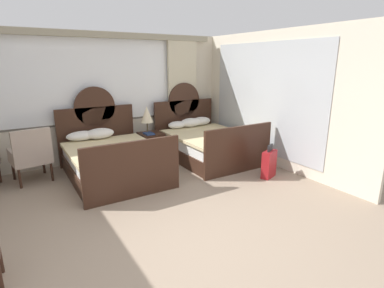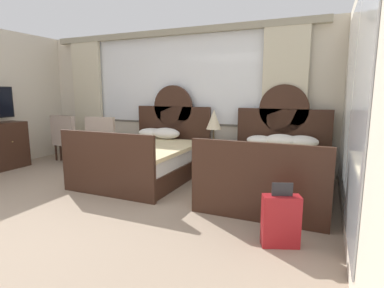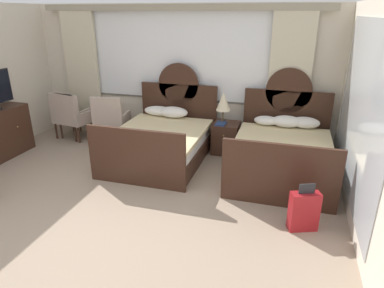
{
  "view_description": "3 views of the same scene",
  "coord_description": "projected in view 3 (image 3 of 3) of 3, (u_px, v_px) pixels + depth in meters",
  "views": [
    {
      "loc": [
        -1.49,
        -2.67,
        2.1
      ],
      "look_at": [
        1.34,
        1.94,
        0.62
      ],
      "focal_mm": 28.21,
      "sensor_mm": 36.0,
      "label": 1
    },
    {
      "loc": [
        2.85,
        -1.79,
        1.48
      ],
      "look_at": [
        1.12,
        2.15,
        0.75
      ],
      "focal_mm": 28.61,
      "sensor_mm": 36.0,
      "label": 2
    },
    {
      "loc": [
        2.2,
        -2.72,
        2.55
      ],
      "look_at": [
        0.9,
        1.71,
        0.74
      ],
      "focal_mm": 31.67,
      "sensor_mm": 36.0,
      "label": 3
    }
  ],
  "objects": [
    {
      "name": "ground_plane",
      "position": [
        77.0,
        246.0,
        3.94
      ],
      "size": [
        24.0,
        24.0,
        0.0
      ],
      "primitive_type": "plane",
      "color": "gray"
    },
    {
      "name": "wall_right_mirror",
      "position": [
        367.0,
        118.0,
        4.08
      ],
      "size": [
        0.08,
        4.42,
        2.7
      ],
      "color": "beige",
      "rests_on": "ground_plane"
    },
    {
      "name": "nightstand_between_beds",
      "position": [
        226.0,
        138.0,
        6.47
      ],
      "size": [
        0.49,
        0.51,
        0.59
      ],
      "color": "#382116",
      "rests_on": "ground_plane"
    },
    {
      "name": "book_on_nightstand",
      "position": [
        221.0,
        124.0,
        6.3
      ],
      "size": [
        0.18,
        0.26,
        0.03
      ],
      "color": "navy",
      "rests_on": "nightstand_between_beds"
    },
    {
      "name": "bed_near_mirror",
      "position": [
        282.0,
        153.0,
        5.63
      ],
      "size": [
        1.59,
        2.14,
        1.61
      ],
      "color": "#382116",
      "rests_on": "ground_plane"
    },
    {
      "name": "armchair_by_window_left",
      "position": [
        111.0,
        118.0,
        6.89
      ],
      "size": [
        0.71,
        0.71,
        1.0
      ],
      "color": "#B29E8E",
      "rests_on": "ground_plane"
    },
    {
      "name": "armchair_by_window_right",
      "position": [
        69.0,
        114.0,
        7.14
      ],
      "size": [
        0.69,
        0.69,
        1.0
      ],
      "color": "#B29E8E",
      "rests_on": "ground_plane"
    },
    {
      "name": "armchair_by_window_centre",
      "position": [
        74.0,
        115.0,
        7.11
      ],
      "size": [
        0.74,
        0.74,
        1.0
      ],
      "color": "#B29E8E",
      "rests_on": "ground_plane"
    },
    {
      "name": "bed_near_window",
      "position": [
        162.0,
        141.0,
        6.19
      ],
      "size": [
        1.59,
        2.14,
        1.61
      ],
      "color": "#382116",
      "rests_on": "ground_plane"
    },
    {
      "name": "table_lamp_on_nightstand",
      "position": [
        223.0,
        102.0,
        6.24
      ],
      "size": [
        0.27,
        0.27,
        0.59
      ],
      "color": "brown",
      "rests_on": "nightstand_between_beds"
    },
    {
      "name": "suitcase_on_floor",
      "position": [
        304.0,
        211.0,
        4.16
      ],
      "size": [
        0.39,
        0.27,
        0.64
      ],
      "color": "maroon",
      "rests_on": "ground_plane"
    },
    {
      "name": "wall_back_window",
      "position": [
        179.0,
        70.0,
        6.82
      ],
      "size": [
        6.19,
        0.22,
        2.7
      ],
      "color": "beige",
      "rests_on": "ground_plane"
    }
  ]
}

